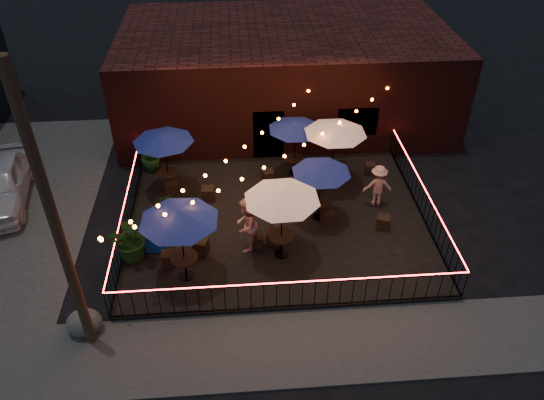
{
  "coord_description": "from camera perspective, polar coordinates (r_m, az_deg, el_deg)",
  "views": [
    {
      "loc": [
        -1.27,
        -12.08,
        11.61
      ],
      "look_at": [
        -0.18,
        1.94,
        1.04
      ],
      "focal_mm": 35.0,
      "sensor_mm": 36.0,
      "label": 1
    }
  ],
  "objects": [
    {
      "name": "potted_shrub_a",
      "position": [
        16.84,
        -14.81,
        -4.03
      ],
      "size": [
        1.47,
        1.3,
        1.52
      ],
      "primitive_type": "imported",
      "rotation": [
        0.0,
        0.0,
        0.09
      ],
      "color": "#0D3D0B",
      "rests_on": "patio"
    },
    {
      "name": "brick_building",
      "position": [
        24.18,
        1.34,
        13.49
      ],
      "size": [
        14.0,
        8.0,
        4.0
      ],
      "color": "black",
      "rests_on": "ground"
    },
    {
      "name": "patio",
      "position": [
        18.24,
        0.55,
        -2.29
      ],
      "size": [
        10.0,
        8.0,
        0.15
      ],
      "primitive_type": "cube",
      "color": "black",
      "rests_on": "ground"
    },
    {
      "name": "bistro_chair_3",
      "position": [
        19.08,
        -6.9,
        0.65
      ],
      "size": [
        0.44,
        0.44,
        0.51
      ],
      "primitive_type": "cube",
      "rotation": [
        0.0,
        0.0,
        3.12
      ],
      "color": "black",
      "rests_on": "patio"
    },
    {
      "name": "bistro_chair_7",
      "position": [
        19.51,
        3.34,
        1.62
      ],
      "size": [
        0.41,
        0.41,
        0.4
      ],
      "primitive_type": "cube",
      "rotation": [
        0.0,
        0.0,
        3.41
      ],
      "color": "black",
      "rests_on": "patio"
    },
    {
      "name": "potted_shrub_b",
      "position": [
        17.97,
        -11.58,
        -0.92
      ],
      "size": [
        0.78,
        0.66,
        1.3
      ],
      "primitive_type": "imported",
      "rotation": [
        0.0,
        0.0,
        -0.12
      ],
      "color": "#163C0F",
      "rests_on": "patio"
    },
    {
      "name": "bistro_chair_0",
      "position": [
        16.68,
        -11.1,
        -6.23
      ],
      "size": [
        0.39,
        0.39,
        0.47
      ],
      "primitive_type": "cube",
      "rotation": [
        0.0,
        0.0,
        0.0
      ],
      "color": "black",
      "rests_on": "patio"
    },
    {
      "name": "cafe_table_1",
      "position": [
        18.83,
        -11.65,
        6.54
      ],
      "size": [
        2.28,
        2.28,
        2.37
      ],
      "rotation": [
        0.0,
        0.0,
        -0.06
      ],
      "color": "black",
      "rests_on": "patio"
    },
    {
      "name": "cafe_table_5",
      "position": [
        18.89,
        6.85,
        7.55
      ],
      "size": [
        2.95,
        2.95,
        2.49
      ],
      "rotation": [
        0.0,
        0.0,
        0.39
      ],
      "color": "black",
      "rests_on": "patio"
    },
    {
      "name": "fence_right",
      "position": [
        18.9,
        15.84,
        -0.07
      ],
      "size": [
        0.04,
        8.0,
        1.04
      ],
      "rotation": [
        0.0,
        0.0,
        1.57
      ],
      "color": "black",
      "rests_on": "patio"
    },
    {
      "name": "potted_shrub_c",
      "position": [
        20.91,
        -12.99,
        4.79
      ],
      "size": [
        0.92,
        0.92,
        1.32
      ],
      "primitive_type": "imported",
      "rotation": [
        0.0,
        0.0,
        -0.29
      ],
      "color": "#12360A",
      "rests_on": "patio"
    },
    {
      "name": "fence_left",
      "position": [
        18.22,
        -15.31,
        -1.54
      ],
      "size": [
        0.04,
        8.0,
        1.04
      ],
      "rotation": [
        0.0,
        0.0,
        1.57
      ],
      "color": "black",
      "rests_on": "patio"
    },
    {
      "name": "sidewalk",
      "position": [
        14.62,
        2.37,
        -15.52
      ],
      "size": [
        18.0,
        2.5,
        0.05
      ],
      "primitive_type": "cube",
      "color": "#3A3736",
      "rests_on": "ground"
    },
    {
      "name": "ground",
      "position": [
        16.8,
        1.14,
        -6.79
      ],
      "size": [
        110.0,
        110.0,
        0.0
      ],
      "primitive_type": "plane",
      "color": "black",
      "rests_on": "ground"
    },
    {
      "name": "cooler",
      "position": [
        17.17,
        -12.36,
        -3.89
      ],
      "size": [
        0.73,
        0.54,
        0.94
      ],
      "rotation": [
        0.0,
        0.0,
        -0.05
      ],
      "color": "#0F50B5",
      "rests_on": "patio"
    },
    {
      "name": "bistro_chair_4",
      "position": [
        17.04,
        -1.6,
        -4.42
      ],
      "size": [
        0.39,
        0.39,
        0.41
      ],
      "primitive_type": "cube",
      "rotation": [
        0.0,
        0.0,
        -0.12
      ],
      "color": "black",
      "rests_on": "patio"
    },
    {
      "name": "bistro_chair_5",
      "position": [
        17.11,
        0.22,
        -4.06
      ],
      "size": [
        0.51,
        0.51,
        0.47
      ],
      "primitive_type": "cube",
      "rotation": [
        0.0,
        0.0,
        2.8
      ],
      "color": "black",
      "rests_on": "patio"
    },
    {
      "name": "festoon_lights",
      "position": [
        16.51,
        -2.81,
        3.47
      ],
      "size": [
        10.02,
        8.72,
        1.32
      ],
      "color": "#F55616",
      "rests_on": "ground"
    },
    {
      "name": "bistro_chair_6",
      "position": [
        19.91,
        -0.43,
        2.58
      ],
      "size": [
        0.47,
        0.47,
        0.46
      ],
      "primitive_type": "cube",
      "rotation": [
        0.0,
        0.0,
        0.26
      ],
      "color": "black",
      "rests_on": "patio"
    },
    {
      "name": "cafe_table_2",
      "position": [
        15.39,
        1.09,
        0.51
      ],
      "size": [
        3.06,
        3.06,
        2.54
      ],
      "rotation": [
        0.0,
        0.0,
        0.43
      ],
      "color": "black",
      "rests_on": "patio"
    },
    {
      "name": "cafe_table_4",
      "position": [
        17.19,
        5.34,
        3.3
      ],
      "size": [
        2.58,
        2.58,
        2.17
      ],
      "rotation": [
        0.0,
        0.0,
        -0.39
      ],
      "color": "black",
      "rests_on": "patio"
    },
    {
      "name": "bistro_chair_8",
      "position": [
        18.0,
        6.03,
        -1.85
      ],
      "size": [
        0.48,
        0.48,
        0.49
      ],
      "primitive_type": "cube",
      "rotation": [
        0.0,
        0.0,
        0.18
      ],
      "color": "black",
      "rests_on": "patio"
    },
    {
      "name": "cafe_table_0",
      "position": [
        14.85,
        -10.02,
        -1.78
      ],
      "size": [
        2.94,
        2.94,
        2.52
      ],
      "rotation": [
        0.0,
        0.0,
        0.35
      ],
      "color": "black",
      "rests_on": "patio"
    },
    {
      "name": "cafe_table_3",
      "position": [
        19.45,
        2.56,
        7.95
      ],
      "size": [
        2.63,
        2.63,
        2.25
      ],
      "rotation": [
        0.0,
        0.0,
        0.37
      ],
      "color": "black",
      "rests_on": "patio"
    },
    {
      "name": "bistro_chair_1",
      "position": [
        16.92,
        -7.65,
        -4.97
      ],
      "size": [
        0.52,
        0.52,
        0.5
      ],
      "primitive_type": "cube",
      "rotation": [
        0.0,
        0.0,
        2.84
      ],
      "color": "black",
      "rests_on": "patio"
    },
    {
      "name": "bistro_chair_2",
      "position": [
        19.62,
        -10.73,
        1.34
      ],
      "size": [
        0.5,
        0.5,
        0.49
      ],
      "primitive_type": "cube",
      "rotation": [
        0.0,
        0.0,
        -0.25
      ],
      "color": "black",
      "rests_on": "patio"
    },
    {
      "name": "bistro_chair_10",
      "position": [
        20.4,
        7.42,
        3.29
      ],
      "size": [
        0.48,
        0.48,
        0.52
      ],
      "primitive_type": "cube",
      "rotation": [
        0.0,
        0.0,
        -0.12
      ],
      "color": "black",
      "rests_on": "patio"
    },
    {
      "name": "patron_c",
      "position": [
        18.82,
        11.31,
        1.55
      ],
      "size": [
        1.02,
        0.61,
        1.56
      ],
      "primitive_type": "imported",
      "rotation": [
        0.0,
        0.0,
        3.11
      ],
      "color": "tan",
      "rests_on": "patio"
    },
    {
      "name": "bistro_chair_11",
      "position": [
        20.68,
        10.47,
        3.33
      ],
      "size": [
        0.44,
        0.44,
        0.44
      ],
      "primitive_type": "cube",
      "rotation": [
        0.0,
        0.0,
        2.93
      ],
      "color": "black",
      "rests_on": "patio"
    },
    {
      "name": "bistro_chair_9",
      "position": [
        18.08,
        11.85,
        -2.36
      ],
      "size": [
        0.53,
        0.53,
        0.48
      ],
      "primitive_type": "cube",
      "rotation": [
        0.0,
        0.0,
        2.76
      ],
      "color": "black",
      "rests_on": "patio"
    },
    {
      "name": "patron_a",
      "position": [
        16.89,
        0.67,
        -1.71
      ],
      "size": [
        0.64,
        0.78,
        1.82
      ],
      "primitive_type": "imported",
      "rotation": [
        0.0,
        0.0,
        1.93
      ],
      "color": "tan",
      "rests_on": "patio"
    },
    {
      "name": "boulder",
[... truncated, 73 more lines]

